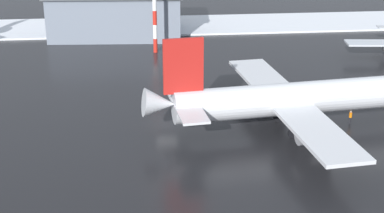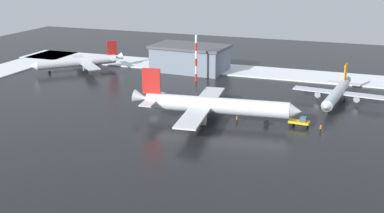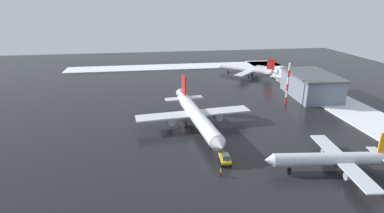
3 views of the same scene
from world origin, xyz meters
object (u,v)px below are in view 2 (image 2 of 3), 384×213
(airplane_parked_starboard, at_px, (79,62))
(traffic_cone_mid_line, at_px, (191,108))
(airplane_far_rear, at_px, (337,93))
(ground_crew_near_tug, at_px, (321,128))
(pushback_tug, at_px, (300,122))
(traffic_cone_near_nose, at_px, (200,111))
(cargo_hangar, at_px, (190,58))
(airplane_parked_portside, at_px, (212,105))
(ground_crew_mid_apron, at_px, (237,119))
(antenna_mast, at_px, (196,58))

(airplane_parked_starboard, bearing_deg, traffic_cone_mid_line, 105.23)
(airplane_far_rear, xyz_separation_m, ground_crew_near_tug, (1.59, 23.93, -1.87))
(airplane_parked_starboard, distance_m, traffic_cone_mid_line, 57.83)
(airplane_parked_starboard, height_order, pushback_tug, airplane_parked_starboard)
(ground_crew_near_tug, xyz_separation_m, traffic_cone_near_nose, (29.78, -4.28, -0.70))
(airplane_parked_starboard, xyz_separation_m, airplane_far_rear, (-84.93, 9.53, -0.25))
(airplane_parked_starboard, relative_size, cargo_hangar, 0.96)
(traffic_cone_mid_line, bearing_deg, airplane_parked_starboard, -28.55)
(pushback_tug, height_order, traffic_cone_near_nose, pushback_tug)
(airplane_parked_portside, distance_m, pushback_tug, 20.57)
(ground_crew_near_tug, bearing_deg, airplane_parked_portside, 52.27)
(ground_crew_mid_apron, bearing_deg, traffic_cone_near_nose, 8.51)
(airplane_far_rear, bearing_deg, pushback_tug, -9.72)
(airplane_parked_portside, relative_size, airplane_far_rear, 1.39)
(cargo_hangar, bearing_deg, ground_crew_near_tug, 139.97)
(ground_crew_near_tug, distance_m, antenna_mast, 53.68)
(airplane_far_rear, xyz_separation_m, ground_crew_mid_apron, (20.61, 24.12, -1.87))
(pushback_tug, relative_size, cargo_hangar, 0.18)
(cargo_hangar, distance_m, traffic_cone_mid_line, 43.65)
(cargo_hangar, relative_size, traffic_cone_near_nose, 47.24)
(airplane_far_rear, xyz_separation_m, traffic_cone_mid_line, (34.19, 18.07, -2.56))
(antenna_mast, distance_m, cargo_hangar, 14.72)
(ground_crew_mid_apron, relative_size, antenna_mast, 0.12)
(antenna_mast, bearing_deg, traffic_cone_near_nose, 111.45)
(airplane_parked_starboard, xyz_separation_m, ground_crew_near_tug, (-83.34, 33.47, -2.12))
(airplane_far_rear, distance_m, antenna_mast, 44.23)
(airplane_parked_portside, bearing_deg, airplane_far_rear, 36.86)
(airplane_far_rear, xyz_separation_m, antenna_mast, (42.92, -9.75, 4.39))
(airplane_far_rear, bearing_deg, traffic_cone_near_nose, -51.33)
(cargo_hangar, relative_size, traffic_cone_mid_line, 47.24)
(ground_crew_near_tug, bearing_deg, cargo_hangar, 6.09)
(airplane_parked_portside, relative_size, traffic_cone_mid_line, 73.14)
(airplane_far_rear, height_order, traffic_cone_mid_line, airplane_far_rear)
(airplane_far_rear, height_order, antenna_mast, antenna_mast)
(antenna_mast, relative_size, traffic_cone_mid_line, 26.28)
(pushback_tug, distance_m, ground_crew_mid_apron, 14.44)
(airplane_far_rear, distance_m, ground_crew_near_tug, 24.06)
(pushback_tug, distance_m, cargo_hangar, 62.02)
(traffic_cone_near_nose, bearing_deg, antenna_mast, -68.55)
(ground_crew_near_tug, bearing_deg, antenna_mast, 10.92)
(airplane_far_rear, relative_size, ground_crew_mid_apron, 16.91)
(airplane_far_rear, distance_m, pushback_tug, 22.72)
(airplane_parked_starboard, relative_size, pushback_tug, 5.26)
(pushback_tug, bearing_deg, traffic_cone_mid_line, 176.80)
(airplane_parked_portside, xyz_separation_m, pushback_tug, (-20.16, -3.12, -2.66))
(airplane_parked_starboard, height_order, traffic_cone_near_nose, airplane_parked_starboard)
(pushback_tug, bearing_deg, traffic_cone_near_nose, 179.53)
(ground_crew_near_tug, height_order, traffic_cone_mid_line, ground_crew_near_tug)
(airplane_parked_portside, xyz_separation_m, cargo_hangar, (23.15, -47.41, 0.50))
(airplane_parked_starboard, bearing_deg, antenna_mast, 134.07)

